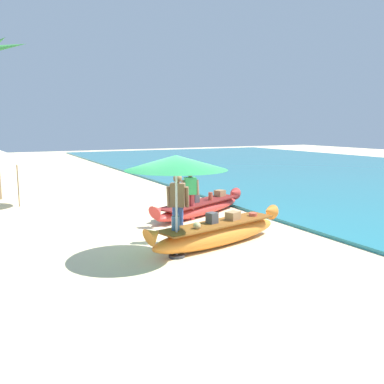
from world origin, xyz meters
TOP-DOWN VIEW (x-y plane):
  - ground_plane at (0.00, 0.00)m, footprint 80.00×80.00m
  - sea at (15.67, 8.00)m, footprint 24.00×56.00m
  - boat_orange_foreground at (0.78, -0.76)m, footprint 4.19×1.58m
  - boat_red_midground at (2.03, 2.53)m, footprint 4.25×2.46m
  - person_vendor_hatted at (1.40, 2.03)m, footprint 0.58×0.44m
  - person_tourist_customer at (0.03, -0.03)m, footprint 0.57×0.47m
  - patio_umbrella_large at (-0.50, -1.12)m, footprint 2.23×2.23m
  - parasol_row_0 at (-3.15, 6.73)m, footprint 1.60×1.60m

SIDE VIEW (x-z plane):
  - ground_plane at x=0.00m, z-range 0.00..0.00m
  - sea at x=15.67m, z-range 0.00..0.10m
  - boat_red_midground at x=2.03m, z-range -0.11..0.62m
  - boat_orange_foreground at x=0.78m, z-range -0.12..0.77m
  - person_vendor_hatted at x=1.40m, z-range 0.13..1.79m
  - person_tourist_customer at x=0.03m, z-range 0.12..1.84m
  - parasol_row_0 at x=-3.15m, z-range 0.79..2.70m
  - patio_umbrella_large at x=-0.50m, z-range 0.96..3.23m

